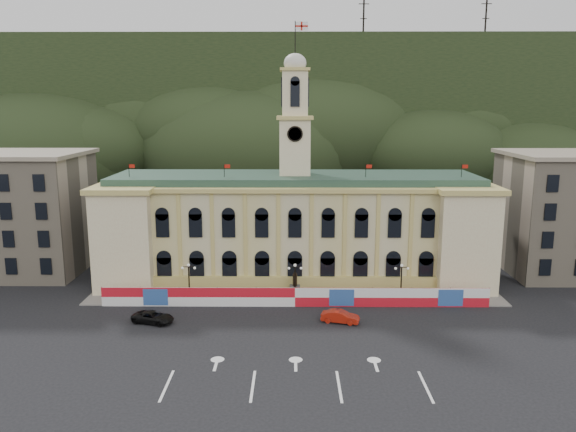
{
  "coord_description": "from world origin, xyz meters",
  "views": [
    {
      "loc": [
        -0.36,
        -53.86,
        25.51
      ],
      "look_at": [
        -0.93,
        18.0,
        11.34
      ],
      "focal_mm": 35.0,
      "sensor_mm": 36.0,
      "label": 1
    }
  ],
  "objects_px": {
    "statue": "(295,290)",
    "black_suv": "(153,317)",
    "red_sedan": "(340,317)",
    "lamp_center": "(295,279)"
  },
  "relations": [
    {
      "from": "lamp_center",
      "to": "black_suv",
      "type": "xyz_separation_m",
      "value": [
        -16.99,
        -7.67,
        -2.37
      ]
    },
    {
      "from": "red_sedan",
      "to": "statue",
      "type": "bearing_deg",
      "value": 46.99
    },
    {
      "from": "black_suv",
      "to": "statue",
      "type": "bearing_deg",
      "value": -46.96
    },
    {
      "from": "lamp_center",
      "to": "black_suv",
      "type": "bearing_deg",
      "value": -155.71
    },
    {
      "from": "statue",
      "to": "black_suv",
      "type": "bearing_deg",
      "value": -152.97
    },
    {
      "from": "statue",
      "to": "black_suv",
      "type": "xyz_separation_m",
      "value": [
        -16.99,
        -8.67,
        -0.49
      ]
    },
    {
      "from": "black_suv",
      "to": "red_sedan",
      "type": "bearing_deg",
      "value": -73.35
    },
    {
      "from": "red_sedan",
      "to": "black_suv",
      "type": "distance_m",
      "value": 22.38
    },
    {
      "from": "statue",
      "to": "black_suv",
      "type": "distance_m",
      "value": 19.08
    },
    {
      "from": "statue",
      "to": "lamp_center",
      "type": "xyz_separation_m",
      "value": [
        0.0,
        -1.0,
        1.89
      ]
    }
  ]
}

